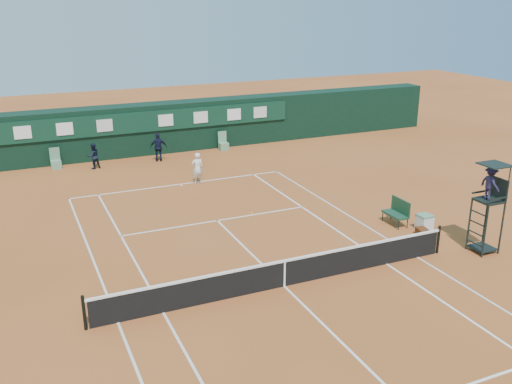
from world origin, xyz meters
The scene contains 14 objects.
ground centered at (0.00, 0.00, 0.00)m, with size 90.00×90.00×0.00m, color #B15B29.
court_lines centered at (0.00, 0.00, 0.01)m, with size 11.05×23.85×0.01m.
tennis_net centered at (0.00, 0.00, 0.51)m, with size 12.90×0.10×1.10m.
back_wall centered at (0.00, 18.74, 1.51)m, with size 40.00×1.65×3.00m.
linesman_chair_left centered at (-5.50, 17.48, 0.32)m, with size 0.55×0.50×1.15m.
linesman_chair_right centered at (4.50, 17.48, 0.32)m, with size 0.55×0.50×1.15m.
umpire_chair centered at (8.05, -0.56, 2.46)m, with size 0.96×0.95×3.42m.
player_bench centered at (6.80, 2.97, 0.60)m, with size 0.56×1.20×1.10m.
tennis_bag centered at (6.89, 1.33, 0.17)m, with size 0.39×0.88×0.33m, color black.
cooler centered at (7.46, 2.03, 0.33)m, with size 0.57×0.57×0.65m.
tennis_ball centered at (1.68, 6.58, 0.03)m, with size 0.07×0.07×0.07m, color yellow.
player centered at (0.88, 11.65, 0.82)m, with size 0.60×0.39×1.63m, color white.
ball_kid_left centered at (-3.56, 16.56, 0.72)m, with size 0.70×0.55×1.44m, color black.
ball_kid_right centered at (0.14, 16.55, 0.83)m, with size 0.98×0.41×1.67m, color black.
Camera 1 is at (-7.70, -15.03, 9.10)m, focal length 40.00 mm.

